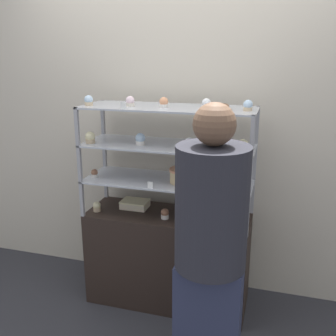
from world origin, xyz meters
The scene contains 29 objects.
ground_plane centered at (0.00, 0.00, 0.00)m, with size 20.00×20.00×0.00m, color #2D2D33.
back_wall centered at (0.00, 0.35, 1.30)m, with size 8.00×0.05×2.60m.
display_base centered at (0.00, 0.00, 0.35)m, with size 1.15×0.41×0.70m.
display_riser_lower centered at (0.00, 0.00, 0.93)m, with size 1.15×0.41×0.25m.
display_riser_middle centered at (0.00, 0.00, 1.19)m, with size 1.15×0.41×0.25m.
display_riser_upper centered at (0.00, 0.00, 1.44)m, with size 1.15×0.41×0.25m.
layer_cake_centerpiece centered at (0.11, -0.01, 1.00)m, with size 0.19×0.19×0.10m.
sheet_cake_frosted centered at (-0.27, 0.05, 0.72)m, with size 0.20×0.14×0.06m.
cupcake_0 centered at (-0.51, -0.09, 0.73)m, with size 0.06×0.06×0.07m.
cupcake_1 centered at (0.00, -0.08, 0.73)m, with size 0.06×0.06×0.07m.
cupcake_2 centered at (0.26, -0.05, 0.73)m, with size 0.06×0.06×0.07m.
cupcake_3 centered at (0.53, -0.11, 0.73)m, with size 0.06×0.06×0.07m.
price_tag_0 centered at (0.37, -0.19, 0.72)m, with size 0.04×0.00×0.04m.
cupcake_4 centered at (-0.52, -0.08, 0.98)m, with size 0.05×0.05×0.06m.
cupcake_5 centered at (0.53, -0.11, 0.98)m, with size 0.05×0.05×0.06m.
price_tag_1 centered at (-0.07, -0.19, 0.97)m, with size 0.04×0.00×0.04m.
cupcake_6 centered at (-0.52, -0.10, 1.24)m, with size 0.07×0.07×0.08m.
cupcake_7 centered at (-0.18, -0.06, 1.24)m, with size 0.07×0.07×0.08m.
cupcake_8 centered at (0.17, -0.10, 1.24)m, with size 0.07×0.07×0.08m.
cupcake_9 centered at (0.50, -0.05, 1.24)m, with size 0.07×0.07×0.08m.
price_tag_2 centered at (0.35, -0.19, 1.22)m, with size 0.04×0.00×0.04m.
cupcake_10 centered at (-0.53, -0.09, 1.49)m, with size 0.06×0.06×0.07m.
cupcake_11 centered at (-0.24, -0.05, 1.49)m, with size 0.06×0.06×0.07m.
cupcake_12 centered at (-0.01, -0.05, 1.49)m, with size 0.06×0.06×0.07m.
cupcake_13 centered at (0.26, -0.04, 1.49)m, with size 0.06×0.06×0.07m.
cupcake_14 centered at (0.52, -0.04, 1.49)m, with size 0.06×0.06×0.07m.
price_tag_3 centered at (-0.24, -0.19, 1.48)m, with size 0.04×0.00×0.04m.
donut_glazed centered at (0.34, -0.01, 1.47)m, with size 0.12×0.12×0.03m.
customer_figure centered at (0.42, -0.66, 0.84)m, with size 0.37×0.37×1.58m.
Camera 1 is at (0.72, -2.46, 1.81)m, focal length 42.00 mm.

